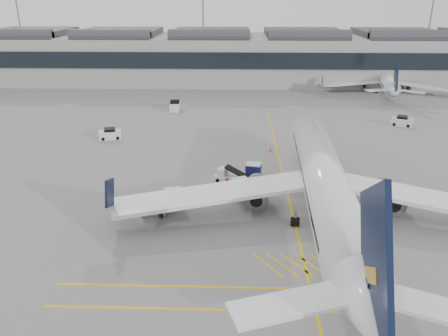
{
  "coord_description": "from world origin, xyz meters",
  "views": [
    {
      "loc": [
        4.45,
        -36.75,
        20.24
      ],
      "look_at": [
        3.17,
        3.87,
        4.0
      ],
      "focal_mm": 35.0,
      "sensor_mm": 36.0,
      "label": 1
    }
  ],
  "objects_px": {
    "airliner_main": "(325,185)",
    "belt_loader": "(231,177)",
    "pushback_tug": "(156,208)",
    "ramp_agent_a": "(242,193)",
    "baggage_cart_a": "(253,171)",
    "ramp_agent_b": "(227,185)"
  },
  "relations": [
    {
      "from": "pushback_tug",
      "to": "airliner_main",
      "type": "bearing_deg",
      "value": 13.17
    },
    {
      "from": "airliner_main",
      "to": "belt_loader",
      "type": "relative_size",
      "value": 9.12
    },
    {
      "from": "pushback_tug",
      "to": "ramp_agent_b",
      "type": "bearing_deg",
      "value": 50.62
    },
    {
      "from": "airliner_main",
      "to": "baggage_cart_a",
      "type": "xyz_separation_m",
      "value": [
        -6.45,
        9.23,
        -2.42
      ]
    },
    {
      "from": "baggage_cart_a",
      "to": "ramp_agent_b",
      "type": "height_order",
      "value": "baggage_cart_a"
    },
    {
      "from": "baggage_cart_a",
      "to": "ramp_agent_a",
      "type": "height_order",
      "value": "baggage_cart_a"
    },
    {
      "from": "airliner_main",
      "to": "ramp_agent_a",
      "type": "height_order",
      "value": "airliner_main"
    },
    {
      "from": "ramp_agent_a",
      "to": "ramp_agent_b",
      "type": "height_order",
      "value": "ramp_agent_b"
    },
    {
      "from": "ramp_agent_b",
      "to": "pushback_tug",
      "type": "xyz_separation_m",
      "value": [
        -6.84,
        -5.14,
        -0.29
      ]
    },
    {
      "from": "airliner_main",
      "to": "pushback_tug",
      "type": "xyz_separation_m",
      "value": [
        -16.32,
        0.14,
        -2.88
      ]
    },
    {
      "from": "airliner_main",
      "to": "pushback_tug",
      "type": "bearing_deg",
      "value": -177.56
    },
    {
      "from": "baggage_cart_a",
      "to": "ramp_agent_a",
      "type": "relative_size",
      "value": 1.25
    },
    {
      "from": "ramp_agent_b",
      "to": "belt_loader",
      "type": "bearing_deg",
      "value": -104.15
    },
    {
      "from": "pushback_tug",
      "to": "ramp_agent_a",
      "type": "bearing_deg",
      "value": 35.52
    },
    {
      "from": "belt_loader",
      "to": "ramp_agent_a",
      "type": "relative_size",
      "value": 2.89
    },
    {
      "from": "ramp_agent_b",
      "to": "airliner_main",
      "type": "bearing_deg",
      "value": 143.74
    },
    {
      "from": "airliner_main",
      "to": "ramp_agent_a",
      "type": "distance_m",
      "value": 8.95
    },
    {
      "from": "belt_loader",
      "to": "pushback_tug",
      "type": "relative_size",
      "value": 1.87
    },
    {
      "from": "belt_loader",
      "to": "ramp_agent_b",
      "type": "distance_m",
      "value": 3.09
    },
    {
      "from": "ramp_agent_b",
      "to": "pushback_tug",
      "type": "relative_size",
      "value": 0.67
    },
    {
      "from": "baggage_cart_a",
      "to": "airliner_main",
      "type": "bearing_deg",
      "value": -43.16
    },
    {
      "from": "airliner_main",
      "to": "belt_loader",
      "type": "height_order",
      "value": "airliner_main"
    }
  ]
}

